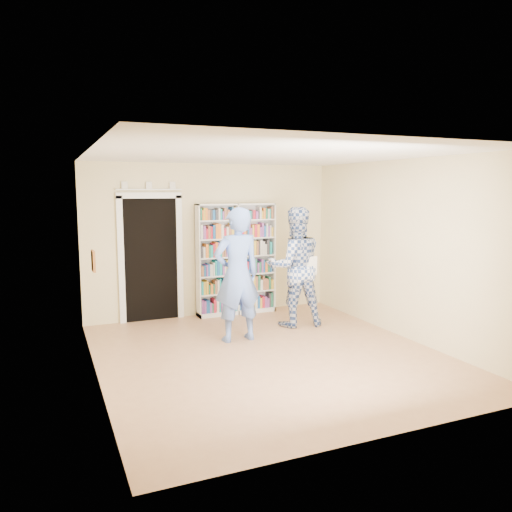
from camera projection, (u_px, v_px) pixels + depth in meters
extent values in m
plane|color=#A77450|center=(269.00, 355.00, 6.83)|extent=(5.00, 5.00, 0.00)
plane|color=white|center=(270.00, 155.00, 6.48)|extent=(5.00, 5.00, 0.00)
plane|color=beige|center=(212.00, 240.00, 8.94)|extent=(4.50, 0.00, 4.50)
plane|color=beige|center=(93.00, 268.00, 5.78)|extent=(0.00, 5.00, 5.00)
plane|color=beige|center=(405.00, 249.00, 7.53)|extent=(0.00, 5.00, 5.00)
cube|color=white|center=(236.00, 259.00, 8.99)|extent=(1.45, 0.27, 2.00)
cube|color=white|center=(236.00, 259.00, 8.99)|extent=(0.02, 0.27, 2.00)
cube|color=black|center=(151.00, 260.00, 8.53)|extent=(0.90, 0.03, 2.10)
cube|color=white|center=(121.00, 262.00, 8.33)|extent=(0.10, 0.06, 2.20)
cube|color=white|center=(180.00, 259.00, 8.71)|extent=(0.10, 0.06, 2.20)
cube|color=white|center=(149.00, 195.00, 8.37)|extent=(1.10, 0.06, 0.10)
cube|color=white|center=(149.00, 189.00, 8.35)|extent=(1.10, 0.08, 0.02)
cube|color=brown|center=(93.00, 261.00, 5.97)|extent=(0.03, 0.25, 0.25)
imported|color=#6184D9|center=(237.00, 275.00, 7.37)|extent=(0.75, 0.52, 1.99)
imported|color=navy|center=(295.00, 267.00, 8.21)|extent=(1.07, 0.90, 1.97)
cube|color=white|center=(312.00, 266.00, 8.04)|extent=(0.21, 0.04, 0.30)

